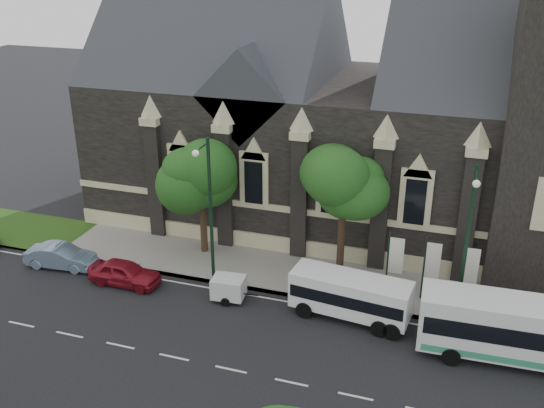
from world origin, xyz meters
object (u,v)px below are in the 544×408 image
at_px(street_lamp_mid, 209,205).
at_px(tree_walk_left, 205,170).
at_px(street_lamp_near, 467,239).
at_px(banner_flag_center, 429,264).
at_px(shuttle_bus, 351,295).
at_px(tree_walk_right, 348,185).
at_px(tour_coach, 541,333).
at_px(car_far_red, 125,273).
at_px(banner_flag_left, 393,259).
at_px(banner_flag_right, 467,270).
at_px(sedan, 61,256).
at_px(box_trailer, 229,287).

bearing_deg(street_lamp_mid, tree_walk_left, 116.47).
distance_m(street_lamp_near, banner_flag_center, 3.74).
bearing_deg(banner_flag_center, shuttle_bus, -142.11).
bearing_deg(tree_walk_right, tour_coach, -28.64).
xyz_separation_m(street_lamp_near, car_far_red, (-18.89, -1.67, -4.37)).
relative_size(banner_flag_left, shuttle_bus, 0.61).
bearing_deg(street_lamp_mid, car_far_red, -161.17).
relative_size(tree_walk_right, banner_flag_left, 1.95).
xyz_separation_m(tree_walk_right, car_far_red, (-12.10, -5.29, -5.08)).
xyz_separation_m(banner_flag_right, sedan, (-24.06, -2.99, -1.66)).
bearing_deg(street_lamp_mid, box_trailer, -40.63).
bearing_deg(banner_flag_right, banner_flag_left, 180.00).
xyz_separation_m(street_lamp_near, shuttle_bus, (-5.48, -1.03, -3.67)).
relative_size(tree_walk_left, shuttle_bus, 1.16).
distance_m(tree_walk_right, banner_flag_center, 6.36).
height_order(banner_flag_center, car_far_red, banner_flag_center).
relative_size(tree_walk_right, tour_coach, 0.69).
height_order(street_lamp_near, box_trailer, street_lamp_near).
bearing_deg(tour_coach, box_trailer, 175.18).
distance_m(tree_walk_right, banner_flag_right, 8.05).
relative_size(tree_walk_left, street_lamp_near, 0.85).
height_order(tour_coach, sedan, tour_coach).
bearing_deg(tree_walk_left, banner_flag_right, -6.04).
bearing_deg(tour_coach, tree_walk_left, 161.51).
bearing_deg(banner_flag_left, tree_walk_right, 150.90).
distance_m(shuttle_bus, sedan, 18.31).
xyz_separation_m(street_lamp_mid, tour_coach, (17.80, -2.16, -3.33)).
bearing_deg(street_lamp_mid, tour_coach, -6.93).
bearing_deg(tour_coach, car_far_red, 176.67).
height_order(street_lamp_mid, banner_flag_left, street_lamp_mid).
bearing_deg(shuttle_bus, car_far_red, -170.84).
height_order(banner_flag_left, banner_flag_right, same).
bearing_deg(street_lamp_near, sedan, -177.38).
height_order(tree_walk_left, banner_flag_center, tree_walk_left).
height_order(street_lamp_mid, sedan, street_lamp_mid).
bearing_deg(tour_coach, street_lamp_near, 148.26).
bearing_deg(car_far_red, tree_walk_right, -66.18).
height_order(tree_walk_right, shuttle_bus, tree_walk_right).
xyz_separation_m(street_lamp_mid, sedan, (-9.77, -1.09, -4.38)).
bearing_deg(street_lamp_near, tree_walk_left, 167.13).
distance_m(banner_flag_left, sedan, 20.35).
bearing_deg(tree_walk_right, shuttle_bus, -74.29).
height_order(tree_walk_left, sedan, tree_walk_left).
bearing_deg(banner_flag_right, sedan, -172.91).
bearing_deg(car_far_red, street_lamp_mid, -70.94).
distance_m(street_lamp_near, banner_flag_right, 3.34).
bearing_deg(sedan, tree_walk_left, -65.29).
xyz_separation_m(street_lamp_near, banner_flag_left, (-3.71, 1.91, -2.73)).
xyz_separation_m(street_lamp_mid, car_far_red, (-4.89, -1.67, -4.37)).
xyz_separation_m(tree_walk_right, street_lamp_mid, (-7.21, -3.62, -0.71)).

